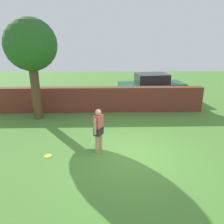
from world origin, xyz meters
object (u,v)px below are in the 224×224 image
tree (31,46)px  person (99,129)px  car (151,87)px  frisbee_yellow (48,156)px

tree → person: tree is taller
car → tree: bearing=-158.8°
tree → frisbee_yellow: (1.42, -3.92, -3.56)m
frisbee_yellow → tree: bearing=109.9°
tree → car: 7.82m
tree → frisbee_yellow: size_ratio=18.05×
car → person: bearing=-121.7°
person → frisbee_yellow: size_ratio=6.00×
person → car: bearing=-174.7°
person → car: car is taller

